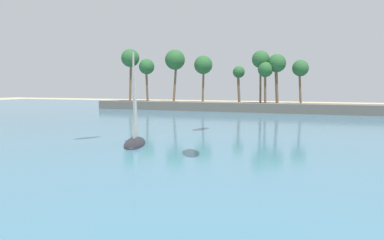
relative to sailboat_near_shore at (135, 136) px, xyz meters
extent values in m
cube|color=teal|center=(11.01, 32.16, -0.79)|extent=(220.00, 105.73, 0.06)
cube|color=#605B54|center=(11.01, 45.03, 0.08)|extent=(90.11, 6.00, 1.80)
cylinder|color=brown|center=(-16.93, 45.02, 5.33)|extent=(0.98, 0.74, 8.71)
sphere|color=#285B2D|center=(-16.93, 45.02, 9.67)|extent=(4.18, 4.18, 4.18)
cylinder|color=brown|center=(8.38, 45.60, 4.25)|extent=(0.79, 0.60, 6.57)
sphere|color=#285B2D|center=(8.38, 45.60, 7.53)|extent=(3.05, 3.05, 3.05)
cylinder|color=brown|center=(2.20, 43.98, 4.14)|extent=(0.53, 0.65, 6.34)
sphere|color=#285B2D|center=(2.20, 43.98, 7.31)|extent=(2.85, 2.85, 2.85)
cylinder|color=brown|center=(-11.21, 46.54, 4.77)|extent=(0.64, 0.47, 7.59)
sphere|color=#285B2D|center=(-11.21, 46.54, 8.57)|extent=(3.81, 3.81, 3.81)
cylinder|color=brown|center=(4.14, 45.00, 4.74)|extent=(0.87, 0.97, 7.55)
sphere|color=#285B2D|center=(4.14, 45.00, 8.49)|extent=(3.42, 3.42, 3.42)
cylinder|color=brown|center=(-23.30, 44.41, 4.66)|extent=(0.54, 0.83, 7.37)
sphere|color=#285B2D|center=(-23.30, 44.41, 8.34)|extent=(3.29, 3.29, 3.29)
cylinder|color=brown|center=(-3.60, 46.38, 3.98)|extent=(0.82, 0.65, 6.03)
sphere|color=#285B2D|center=(-3.60, 46.38, 6.99)|extent=(2.37, 2.37, 2.37)
cylinder|color=brown|center=(1.12, 44.81, 5.13)|extent=(0.40, 0.78, 8.30)
sphere|color=#285B2D|center=(1.12, 44.81, 9.27)|extent=(3.35, 3.35, 3.35)
cylinder|color=brown|center=(-26.73, 43.45, 5.58)|extent=(0.81, 0.50, 9.21)
sphere|color=#285B2D|center=(-26.73, 43.45, 10.18)|extent=(3.86, 3.86, 3.86)
ellipsoid|color=black|center=(0.05, -0.12, -0.76)|extent=(3.91, 6.00, 1.16)
cylinder|color=gray|center=(0.17, -0.38, 3.44)|extent=(0.17, 0.17, 7.24)
pyramid|color=silver|center=(-0.23, 0.52, 2.90)|extent=(1.20, 2.46, 6.16)
camera|label=1|loc=(16.90, -28.42, 4.24)|focal=35.99mm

